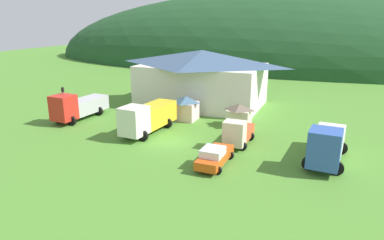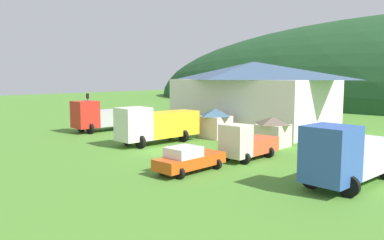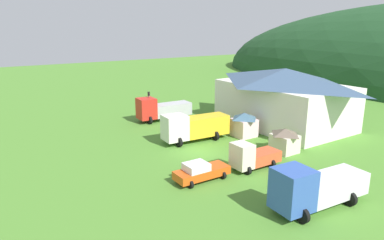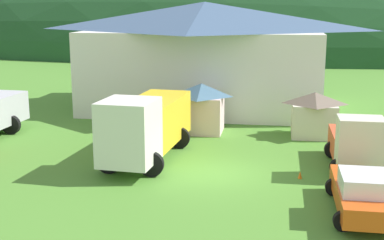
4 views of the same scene
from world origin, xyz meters
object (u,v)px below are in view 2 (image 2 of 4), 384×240
object	(u,v)px
service_pickup_orange	(189,159)
traffic_light_west	(88,108)
play_shed_pink	(215,123)
light_truck_cream	(245,143)
crane_truck_red	(103,116)
depot_building	(253,95)
heavy_rig_striped	(156,124)
box_truck_blue	(349,155)
traffic_cone_near_pickup	(204,158)
play_shed_cream	(273,131)

from	to	relation	value
service_pickup_orange	traffic_light_west	xyz separation A→B (m)	(-19.86, 5.16, 1.71)
play_shed_pink	service_pickup_orange	xyz separation A→B (m)	(7.40, -11.43, -0.66)
play_shed_pink	light_truck_cream	world-z (taller)	play_shed_pink
play_shed_pink	service_pickup_orange	bearing A→B (deg)	-57.09
crane_truck_red	light_truck_cream	world-z (taller)	crane_truck_red
depot_building	traffic_light_west	size ratio (longest dim) A/B	4.19
play_shed_pink	heavy_rig_striped	xyz separation A→B (m)	(-1.79, -6.09, 0.28)
heavy_rig_striped	light_truck_cream	distance (m)	9.69
depot_building	box_truck_blue	xyz separation A→B (m)	(16.64, -15.02, -2.21)
service_pickup_orange	traffic_light_west	world-z (taller)	traffic_light_west
service_pickup_orange	traffic_cone_near_pickup	xyz separation A→B (m)	(-1.99, 3.70, -0.83)
heavy_rig_striped	play_shed_pink	bearing A→B (deg)	168.04
service_pickup_orange	traffic_light_west	bearing A→B (deg)	-104.04
play_shed_cream	service_pickup_orange	xyz separation A→B (m)	(0.95, -11.31, -0.49)
depot_building	play_shed_cream	distance (m)	10.95
play_shed_cream	light_truck_cream	bearing A→B (deg)	-76.39
traffic_light_west	traffic_cone_near_pickup	world-z (taller)	traffic_light_west
play_shed_pink	heavy_rig_striped	size ratio (longest dim) A/B	0.36
light_truck_cream	service_pickup_orange	xyz separation A→B (m)	(-0.49, -5.35, -0.40)
play_shed_cream	traffic_light_west	bearing A→B (deg)	-161.97
heavy_rig_striped	box_truck_blue	world-z (taller)	box_truck_blue
light_truck_cream	traffic_light_west	bearing A→B (deg)	-88.97
depot_building	play_shed_pink	world-z (taller)	depot_building
depot_building	light_truck_cream	size ratio (longest dim) A/B	3.51
play_shed_cream	traffic_cone_near_pickup	distance (m)	7.80
play_shed_cream	crane_truck_red	bearing A→B (deg)	-165.74
play_shed_cream	heavy_rig_striped	xyz separation A→B (m)	(-8.23, -5.97, 0.45)
play_shed_cream	box_truck_blue	size ratio (longest dim) A/B	0.33
box_truck_blue	heavy_rig_striped	bearing A→B (deg)	-90.16
light_truck_cream	traffic_light_west	xyz separation A→B (m)	(-20.35, -0.19, 1.30)
play_shed_cream	traffic_cone_near_pickup	size ratio (longest dim) A/B	4.24
play_shed_cream	heavy_rig_striped	bearing A→B (deg)	-144.06
play_shed_pink	play_shed_cream	bearing A→B (deg)	-1.05
crane_truck_red	service_pickup_orange	size ratio (longest dim) A/B	1.58
play_shed_pink	light_truck_cream	distance (m)	9.96
crane_truck_red	light_truck_cream	bearing A→B (deg)	88.95
light_truck_cream	traffic_light_west	size ratio (longest dim) A/B	1.19
depot_building	light_truck_cream	distance (m)	16.47
crane_truck_red	traffic_cone_near_pickup	distance (m)	17.64
play_shed_cream	heavy_rig_striped	distance (m)	10.18
light_truck_cream	depot_building	bearing A→B (deg)	-146.90
box_truck_blue	depot_building	bearing A→B (deg)	-127.92
box_truck_blue	service_pickup_orange	distance (m)	9.32
depot_building	crane_truck_red	world-z (taller)	depot_building
crane_truck_red	heavy_rig_striped	world-z (taller)	crane_truck_red
heavy_rig_striped	traffic_cone_near_pickup	xyz separation A→B (m)	(7.20, -1.65, -1.76)
depot_building	crane_truck_red	distance (m)	16.74
play_shed_pink	depot_building	bearing A→B (deg)	96.54
play_shed_cream	traffic_light_west	size ratio (longest dim) A/B	0.65
crane_truck_red	heavy_rig_striped	size ratio (longest dim) A/B	0.97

